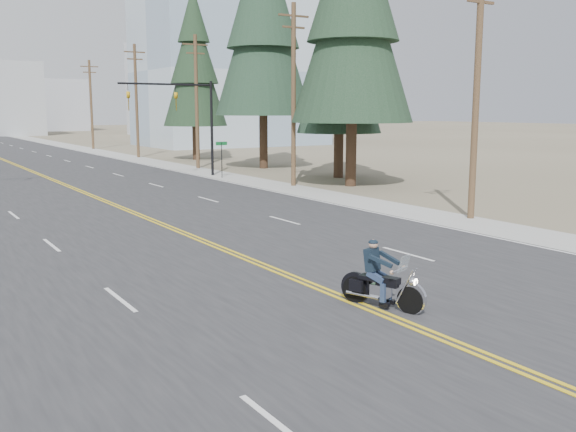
# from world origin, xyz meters

# --- Properties ---
(ground_plane) EXTENTS (400.00, 400.00, 0.00)m
(ground_plane) POSITION_xyz_m (0.00, 0.00, 0.00)
(ground_plane) COLOR #776D56
(ground_plane) RESTS_ON ground
(sidewalk_right) EXTENTS (3.00, 200.00, 0.01)m
(sidewalk_right) POSITION_xyz_m (11.50, 70.00, 0.01)
(sidewalk_right) COLOR #A5A5A0
(sidewalk_right) RESTS_ON ground
(traffic_mast_right) EXTENTS (7.10, 0.26, 7.00)m
(traffic_mast_right) POSITION_xyz_m (8.98, 32.00, 4.94)
(traffic_mast_right) COLOR black
(traffic_mast_right) RESTS_ON ground
(street_sign) EXTENTS (0.90, 0.06, 2.62)m
(street_sign) POSITION_xyz_m (10.80, 30.00, 1.80)
(street_sign) COLOR black
(street_sign) RESTS_ON ground
(utility_pole_a) EXTENTS (2.20, 0.30, 11.00)m
(utility_pole_a) POSITION_xyz_m (12.50, 8.00, 5.73)
(utility_pole_a) COLOR brown
(utility_pole_a) RESTS_ON ground
(utility_pole_b) EXTENTS (2.20, 0.30, 11.50)m
(utility_pole_b) POSITION_xyz_m (12.50, 23.00, 5.98)
(utility_pole_b) COLOR brown
(utility_pole_b) RESTS_ON ground
(utility_pole_c) EXTENTS (2.20, 0.30, 11.00)m
(utility_pole_c) POSITION_xyz_m (12.50, 38.00, 5.73)
(utility_pole_c) COLOR brown
(utility_pole_c) RESTS_ON ground
(utility_pole_d) EXTENTS (2.20, 0.30, 11.50)m
(utility_pole_d) POSITION_xyz_m (12.50, 53.00, 5.98)
(utility_pole_d) COLOR brown
(utility_pole_d) RESTS_ON ground
(utility_pole_e) EXTENTS (2.20, 0.30, 11.00)m
(utility_pole_e) POSITION_xyz_m (12.50, 70.00, 5.73)
(utility_pole_e) COLOR brown
(utility_pole_e) RESTS_ON ground
(glass_building) EXTENTS (24.00, 16.00, 20.00)m
(glass_building) POSITION_xyz_m (32.00, 70.00, 10.00)
(glass_building) COLOR #9EB5CC
(glass_building) RESTS_ON ground
(haze_bldg_c) EXTENTS (16.00, 12.00, 18.00)m
(haze_bldg_c) POSITION_xyz_m (40.00, 110.00, 9.00)
(haze_bldg_c) COLOR #B7BCC6
(haze_bldg_c) RESTS_ON ground
(haze_bldg_e) EXTENTS (14.00, 14.00, 12.00)m
(haze_bldg_e) POSITION_xyz_m (25.00, 150.00, 6.00)
(haze_bldg_e) COLOR #B7BCC6
(haze_bldg_e) RESTS_ON ground
(motorcyclist) EXTENTS (1.64, 2.38, 1.71)m
(motorcyclist) POSITION_xyz_m (0.35, -0.13, 0.86)
(motorcyclist) COLOR black
(motorcyclist) RESTS_ON ground
(conifer_mid) EXTENTS (6.11, 6.11, 16.29)m
(conifer_mid) POSITION_xyz_m (18.14, 25.72, 9.35)
(conifer_mid) COLOR #382619
(conifer_mid) RESTS_ON ground
(conifer_tall) EXTENTS (8.01, 8.01, 22.26)m
(conifer_tall) POSITION_xyz_m (17.33, 35.24, 12.78)
(conifer_tall) COLOR #382619
(conifer_tall) RESTS_ON ground
(conifer_far) EXTENTS (6.24, 6.24, 16.72)m
(conifer_far) POSITION_xyz_m (16.43, 47.14, 9.59)
(conifer_far) COLOR #382619
(conifer_far) RESTS_ON ground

